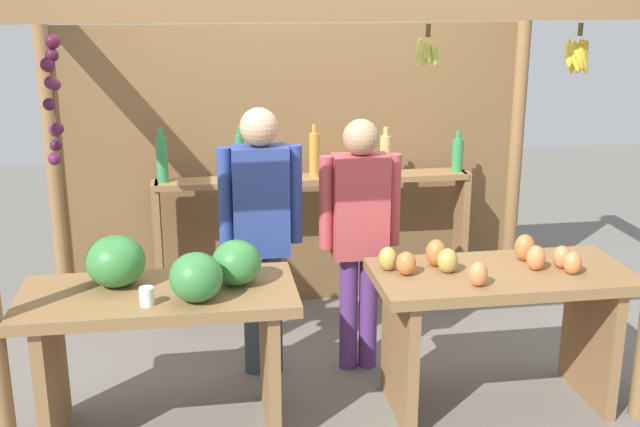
% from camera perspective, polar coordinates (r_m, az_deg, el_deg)
% --- Properties ---
extents(ground_plane, '(12.00, 12.00, 0.00)m').
position_cam_1_polar(ground_plane, '(5.05, -0.34, -10.36)').
color(ground_plane, slate).
rests_on(ground_plane, ground).
extents(market_stall, '(3.40, 2.00, 2.23)m').
position_cam_1_polar(market_stall, '(5.04, -1.15, 5.25)').
color(market_stall, olive).
rests_on(market_stall, ground).
extents(fruit_counter_left, '(1.38, 0.66, 1.05)m').
position_cam_1_polar(fruit_counter_left, '(4.08, -11.16, -6.83)').
color(fruit_counter_left, olive).
rests_on(fruit_counter_left, ground).
extents(fruit_counter_right, '(1.38, 0.64, 0.94)m').
position_cam_1_polar(fruit_counter_right, '(4.39, 12.68, -6.39)').
color(fruit_counter_right, olive).
rests_on(fruit_counter_right, ground).
extents(bottle_shelf_unit, '(2.18, 0.22, 1.36)m').
position_cam_1_polar(bottle_shelf_unit, '(5.43, -0.47, 0.64)').
color(bottle_shelf_unit, olive).
rests_on(bottle_shelf_unit, ground).
extents(vendor_man, '(0.48, 0.22, 1.61)m').
position_cam_1_polar(vendor_man, '(4.54, -4.29, -0.40)').
color(vendor_man, '#334142').
rests_on(vendor_man, ground).
extents(vendor_woman, '(0.48, 0.21, 1.53)m').
position_cam_1_polar(vendor_woman, '(4.61, 2.88, -0.79)').
color(vendor_woman, '#59327B').
rests_on(vendor_woman, ground).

